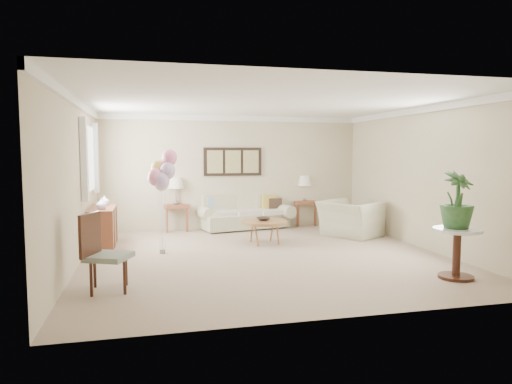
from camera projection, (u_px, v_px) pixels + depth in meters
ground_plane at (265, 256)px, 7.76m from camera, size 6.00×6.00×0.00m
room_shell at (258, 161)px, 7.69m from camera, size 6.04×6.04×2.60m
wall_art_triptych at (233, 162)px, 10.50m from camera, size 1.35×0.06×0.65m
sofa at (244, 215)px, 10.59m from camera, size 2.31×1.18×0.80m
end_table_left at (176, 208)px, 10.25m from camera, size 0.55×0.50×0.61m
end_table_right at (304, 204)px, 11.07m from camera, size 0.55×0.50×0.60m
lamp_left at (176, 184)px, 10.21m from camera, size 0.34×0.34×0.60m
lamp_right at (304, 182)px, 11.02m from camera, size 0.34×0.34×0.60m
coffee_table at (264, 223)px, 8.81m from camera, size 0.89×0.89×0.45m
decor_bowl at (263, 219)px, 8.84m from camera, size 0.29×0.29×0.06m
armchair at (350, 219)px, 9.61m from camera, size 1.43×1.48×0.74m
side_table at (457, 241)px, 6.36m from camera, size 0.66×0.66×0.71m
potted_plant at (457, 200)px, 6.33m from camera, size 0.54×0.54×0.80m
accent_chair at (103, 251)px, 5.77m from camera, size 0.65×0.65×1.01m
credenza at (103, 227)px, 8.55m from camera, size 0.46×1.20×0.74m
vase_white at (102, 204)px, 8.25m from camera, size 0.24×0.24×0.20m
vase_sage at (105, 200)px, 8.81m from camera, size 0.24×0.24×0.19m
balloon_cluster at (162, 173)px, 7.84m from camera, size 0.51×0.48×1.83m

